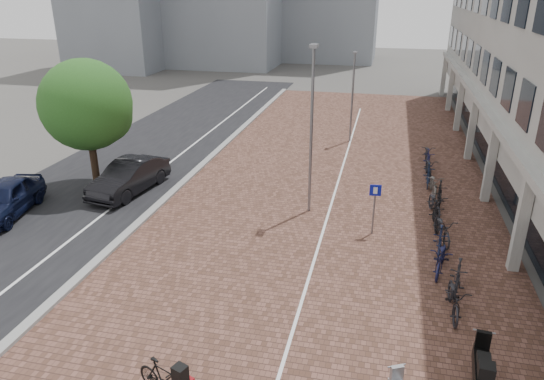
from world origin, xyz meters
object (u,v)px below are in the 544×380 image
Objects in this scene: car_navy at (5,199)px; hero_bike at (164,379)px; parking_sign at (374,202)px; scooter_mid at (482,365)px; car_dark at (129,177)px.

car_navy reaches higher than hero_bike.
parking_sign is at bearing -3.48° from hero_bike.
scooter_mid is at bearing -28.62° from car_navy.
car_dark is 13.17m from hero_bike.
car_navy is at bearing 178.79° from parking_sign.
car_dark reaches higher than scooter_mid.
hero_bike is 1.02× the size of scooter_mid.
car_dark is at bearing 31.57° from car_navy.
hero_bike is at bearing -158.16° from scooter_mid.
car_dark is at bearing 52.24° from hero_bike.
hero_bike is (6.83, -11.26, -0.24)m from car_dark.
car_navy is 15.04m from parking_sign.
car_navy is at bearing -129.40° from car_dark.
parking_sign reaches higher than hero_bike.
scooter_mid is 0.80× the size of parking_sign.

